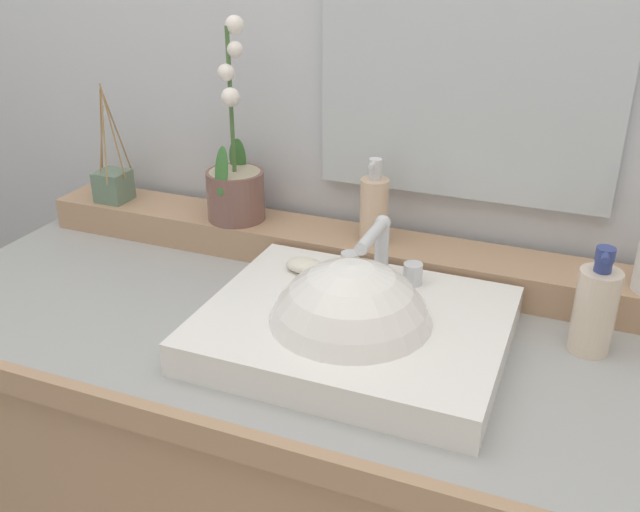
{
  "coord_description": "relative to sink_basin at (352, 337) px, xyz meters",
  "views": [
    {
      "loc": [
        0.42,
        -0.93,
        1.45
      ],
      "look_at": [
        0.05,
        -0.01,
        0.97
      ],
      "focal_mm": 39.71,
      "sensor_mm": 36.0,
      "label": 1
    }
  ],
  "objects": [
    {
      "name": "vanity_cabinet",
      "position": [
        -0.11,
        0.05,
        -0.44
      ],
      "size": [
        1.33,
        0.6,
        0.85
      ],
      "color": "tan",
      "rests_on": "ground"
    },
    {
      "name": "back_ledge",
      "position": [
        -0.11,
        0.27,
        0.01
      ],
      "size": [
        1.26,
        0.12,
        0.06
      ],
      "primitive_type": "cube",
      "color": "tan",
      "rests_on": "vanity_cabinet"
    },
    {
      "name": "sink_basin",
      "position": [
        0.0,
        0.0,
        0.0
      ],
      "size": [
        0.46,
        0.37,
        0.28
      ],
      "color": "white",
      "rests_on": "vanity_cabinet"
    },
    {
      "name": "soap_bar",
      "position": [
        -0.13,
        0.11,
        0.05
      ],
      "size": [
        0.07,
        0.04,
        0.02
      ],
      "primitive_type": "ellipsoid",
      "color": "silver",
      "rests_on": "sink_basin"
    },
    {
      "name": "potted_plant",
      "position": [
        -0.34,
        0.26,
        0.12
      ],
      "size": [
        0.11,
        0.12,
        0.38
      ],
      "color": "brown",
      "rests_on": "back_ledge"
    },
    {
      "name": "soap_dispenser",
      "position": [
        -0.05,
        0.26,
        0.11
      ],
      "size": [
        0.05,
        0.05,
        0.16
      ],
      "color": "#D4B291",
      "rests_on": "back_ledge"
    },
    {
      "name": "reed_diffuser",
      "position": [
        -0.62,
        0.25,
        0.08
      ],
      "size": [
        0.09,
        0.1,
        0.25
      ],
      "color": "slate",
      "rests_on": "back_ledge"
    },
    {
      "name": "lotion_bottle",
      "position": [
        0.34,
        0.13,
        0.05
      ],
      "size": [
        0.06,
        0.07,
        0.17
      ],
      "color": "beige",
      "rests_on": "vanity_cabinet"
    },
    {
      "name": "mirror",
      "position": [
        0.08,
        0.34,
        0.43
      ],
      "size": [
        0.52,
        0.02,
        0.61
      ],
      "primitive_type": "cube",
      "color": "silver"
    }
  ]
}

